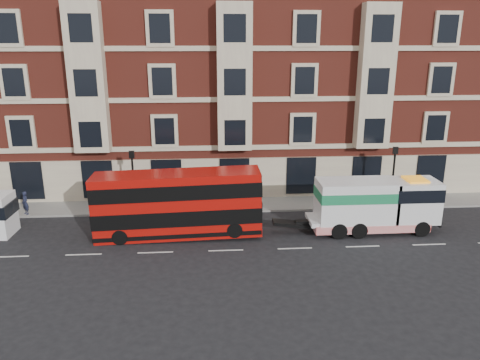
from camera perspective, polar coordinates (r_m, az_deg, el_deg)
name	(u,v)px	position (r m, az deg, el deg)	size (l,w,h in m)	color
ground	(226,250)	(27.08, -1.74, -8.58)	(120.00, 120.00, 0.00)	black
sidewalk	(222,205)	(33.98, -2.23, -3.06)	(90.00, 3.00, 0.15)	slate
victorian_terrace	(224,59)	(39.52, -1.98, 14.54)	(45.00, 12.00, 20.40)	maroon
lamp_post_west	(133,177)	(32.35, -12.89, 0.34)	(0.35, 0.15, 4.35)	black
lamp_post_east	(393,172)	(34.41, 18.19, 0.90)	(0.35, 0.15, 4.35)	black
double_decker_bus	(178,203)	(28.40, -7.60, -2.82)	(9.98, 2.29, 4.04)	#AB0E09
tow_truck	(373,205)	(30.19, 15.93, -2.90)	(7.99, 2.36, 3.33)	silver
pedestrian	(25,203)	(34.94, -24.71, -2.56)	(0.58, 0.38, 1.60)	#1B1F36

